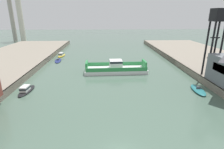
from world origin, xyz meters
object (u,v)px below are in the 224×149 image
object	(u,v)px
moored_boat_near_left	(26,90)
smokestack_distant_b	(10,8)
moored_boat_mid_left	(61,55)
chain_ferry	(116,68)
moored_boat_near_right	(198,90)
smokestack_distant_a	(20,13)
crane_tower	(217,26)
moored_boat_mid_right	(58,60)

from	to	relation	value
moored_boat_near_left	smokestack_distant_b	distance (m)	92.46
moored_boat_mid_left	moored_boat_near_left	bearing A→B (deg)	-89.58
chain_ferry	moored_boat_near_right	world-z (taller)	chain_ferry
moored_boat_near_left	smokestack_distant_a	distance (m)	89.16
moored_boat_near_right	crane_tower	size ratio (longest dim) A/B	0.43
moored_boat_mid_right	smokestack_distant_b	size ratio (longest dim) A/B	0.21
smokestack_distant_b	moored_boat_mid_right	bearing A→B (deg)	-53.55
moored_boat_mid_left	smokestack_distant_b	distance (m)	62.90
chain_ferry	moored_boat_mid_left	world-z (taller)	chain_ferry
smokestack_distant_a	smokestack_distant_b	xyz separation A→B (m)	(-5.46, 0.67, 2.55)
chain_ferry	moored_boat_mid_right	world-z (taller)	chain_ferry
moored_boat_near_right	smokestack_distant_a	size ratio (longest dim) A/B	0.21
moored_boat_mid_right	crane_tower	bearing A→B (deg)	-28.66
moored_boat_near_right	moored_boat_mid_right	xyz separation A→B (m)	(-37.86, 29.18, -0.10)
crane_tower	smokestack_distant_b	size ratio (longest dim) A/B	0.42
chain_ferry	smokestack_distant_b	bearing A→B (deg)	131.48
moored_boat_mid_left	crane_tower	xyz separation A→B (m)	(43.70, -31.62, 13.27)
crane_tower	smokestack_distant_b	distance (m)	113.18
crane_tower	smokestack_distant_b	bearing A→B (deg)	137.01
chain_ferry	moored_boat_mid_left	bearing A→B (deg)	133.19
moored_boat_mid_left	crane_tower	distance (m)	55.55
crane_tower	moored_boat_mid_right	bearing A→B (deg)	151.34
moored_boat_near_left	moored_boat_near_right	xyz separation A→B (m)	(38.15, -1.19, -0.27)
moored_boat_near_left	smokestack_distant_b	xyz separation A→B (m)	(-39.23, 81.47, 19.28)
smokestack_distant_a	moored_boat_mid_right	bearing A→B (deg)	-57.19
moored_boat_near_right	moored_boat_mid_left	bearing A→B (deg)	135.91
crane_tower	moored_boat_mid_left	bearing A→B (deg)	144.11
moored_boat_near_left	crane_tower	bearing A→B (deg)	5.78
moored_boat_near_right	smokestack_distant_b	size ratio (longest dim) A/B	0.18
moored_boat_near_left	smokestack_distant_a	size ratio (longest dim) A/B	0.21
chain_ferry	crane_tower	world-z (taller)	crane_tower
chain_ferry	moored_boat_near_left	distance (m)	24.82
moored_boat_near_left	moored_boat_near_right	size ratio (longest dim) A/B	1.00
smokestack_distant_b	smokestack_distant_a	bearing A→B (deg)	-6.99
moored_boat_mid_left	moored_boat_near_right	bearing A→B (deg)	-44.09
smokestack_distant_a	moored_boat_mid_left	bearing A→B (deg)	-53.20
moored_boat_mid_left	crane_tower	bearing A→B (deg)	-35.89
chain_ferry	moored_boat_mid_right	xyz separation A→B (m)	(-20.41, 14.30, -0.91)
chain_ferry	moored_boat_near_left	bearing A→B (deg)	-146.51
smokestack_distant_a	chain_ferry	bearing A→B (deg)	-50.94
smokestack_distant_b	moored_boat_mid_left	bearing A→B (deg)	-49.40
moored_boat_mid_left	moored_boat_mid_right	bearing A→B (deg)	-86.12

